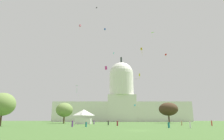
# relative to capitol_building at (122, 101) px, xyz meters

# --- Properties ---
(ground_plane) EXTENTS (800.00, 800.00, 0.00)m
(ground_plane) POSITION_rel_capitol_building_xyz_m (-5.63, -173.69, -21.02)
(ground_plane) COLOR #42662D
(capitol_building) EXTENTS (137.88, 25.25, 68.27)m
(capitol_building) POSITION_rel_capitol_building_xyz_m (0.00, 0.00, 0.00)
(capitol_building) COLOR silver
(capitol_building) RESTS_ON ground_plane
(event_tent) EXTENTS (7.06, 5.67, 6.28)m
(event_tent) POSITION_rel_capitol_building_xyz_m (-22.61, -118.48, -17.76)
(event_tent) COLOR white
(event_tent) RESTS_ON ground_plane
(tree_west_far) EXTENTS (10.95, 11.58, 10.72)m
(tree_west_far) POSITION_rel_capitol_building_xyz_m (-35.43, -100.47, -14.02)
(tree_west_far) COLOR #4C3823
(tree_west_far) RESTS_ON ground_plane
(tree_west_mid) EXTENTS (8.00, 8.10, 9.50)m
(tree_west_mid) POSITION_rel_capitol_building_xyz_m (-41.77, -151.00, -14.83)
(tree_west_mid) COLOR #4C3823
(tree_west_mid) RESTS_ON ground_plane
(tree_east_far) EXTENTS (14.49, 14.18, 11.72)m
(tree_east_far) POSITION_rel_capitol_building_xyz_m (22.91, -90.52, -13.13)
(tree_east_far) COLOR #42301E
(tree_east_far) RESTS_ON ground_plane
(person_purple_lawn_far_right) EXTENTS (0.55, 0.55, 1.72)m
(person_purple_lawn_far_right) POSITION_rel_capitol_building_xyz_m (-20.32, -155.89, -20.24)
(person_purple_lawn_far_right) COLOR #703D93
(person_purple_lawn_far_right) RESTS_ON ground_plane
(person_tan_near_tree_west) EXTENTS (0.52, 0.52, 1.56)m
(person_tan_near_tree_west) POSITION_rel_capitol_building_xyz_m (12.58, -142.70, -20.30)
(person_tan_near_tree_west) COLOR tan
(person_tan_near_tree_west) RESTS_ON ground_plane
(person_maroon_mid_right) EXTENTS (0.56, 0.56, 1.65)m
(person_maroon_mid_right) POSITION_rel_capitol_building_xyz_m (-8.36, -146.47, -20.28)
(person_maroon_mid_right) COLOR maroon
(person_maroon_mid_right) RESTS_ON ground_plane
(person_olive_edge_east) EXTENTS (0.44, 0.44, 1.67)m
(person_olive_edge_east) POSITION_rel_capitol_building_xyz_m (-31.63, -116.18, -20.25)
(person_olive_edge_east) COLOR olive
(person_olive_edge_east) RESTS_ON ground_plane
(person_white_deep_crowd) EXTENTS (0.45, 0.45, 1.58)m
(person_white_deep_crowd) POSITION_rel_capitol_building_xyz_m (7.01, -164.78, -20.29)
(person_white_deep_crowd) COLOR silver
(person_white_deep_crowd) RESTS_ON ground_plane
(person_purple_mid_left) EXTENTS (0.55, 0.55, 1.73)m
(person_purple_mid_left) POSITION_rel_capitol_building_xyz_m (-17.58, -122.83, -20.23)
(person_purple_mid_left) COLOR #703D93
(person_purple_mid_left) RESTS_ON ground_plane
(person_red_back_right) EXTENTS (0.45, 0.45, 1.72)m
(person_red_back_right) POSITION_rel_capitol_building_xyz_m (20.41, -146.66, -20.21)
(person_red_back_right) COLOR red
(person_red_back_right) RESTS_ON ground_plane
(person_black_mid_center) EXTENTS (0.55, 0.55, 1.64)m
(person_black_mid_center) POSITION_rel_capitol_building_xyz_m (-11.31, -137.13, -20.27)
(person_black_mid_center) COLOR black
(person_black_mid_center) RESTS_ON ground_plane
(person_teal_lawn_far_left) EXTENTS (0.52, 0.52, 1.48)m
(person_teal_lawn_far_left) POSITION_rel_capitol_building_xyz_m (2.83, -163.00, -20.36)
(person_teal_lawn_far_left) COLOR #1E757A
(person_teal_lawn_far_left) RESTS_ON ground_plane
(person_teal_near_tent) EXTENTS (0.55, 0.55, 1.45)m
(person_teal_near_tent) POSITION_rel_capitol_building_xyz_m (-16.71, -156.17, -20.37)
(person_teal_near_tent) COLOR #1E757A
(person_teal_near_tent) RESTS_ON ground_plane
(kite_green_mid) EXTENTS (1.58, 1.48, 3.77)m
(kite_green_mid) POSITION_rel_capitol_building_xyz_m (-29.29, -99.03, -1.23)
(kite_green_mid) COLOR green
(kite_black_high) EXTENTS (0.60, 0.56, 0.80)m
(kite_black_high) POSITION_rel_capitol_building_xyz_m (-17.89, -118.05, 36.37)
(kite_black_high) COLOR black
(kite_blue_high) EXTENTS (1.04, 0.98, 1.17)m
(kite_blue_high) POSITION_rel_capitol_building_xyz_m (-14.28, -99.27, 33.38)
(kite_blue_high) COLOR blue
(kite_pink_high) EXTENTS (1.19, 1.19, 2.61)m
(kite_pink_high) POSITION_rel_capitol_building_xyz_m (-27.34, -109.96, 30.42)
(kite_pink_high) COLOR pink
(kite_red_high) EXTENTS (1.21, 1.17, 3.64)m
(kite_red_high) POSITION_rel_capitol_building_xyz_m (27.76, -75.41, 25.29)
(kite_red_high) COLOR red
(kite_cyan_low) EXTENTS (1.16, 1.21, 2.61)m
(kite_cyan_low) POSITION_rel_capitol_building_xyz_m (9.29, -38.02, -7.23)
(kite_cyan_low) COLOR #33BCDB
(kite_white_mid) EXTENTS (1.30, 1.36, 1.96)m
(kite_white_mid) POSITION_rel_capitol_building_xyz_m (4.14, -143.57, 10.70)
(kite_white_mid) COLOR white
(kite_violet_mid) EXTENTS (1.58, 0.89, 0.11)m
(kite_violet_mid) POSITION_rel_capitol_building_xyz_m (2.63, -106.66, 1.41)
(kite_violet_mid) COLOR purple
(kite_lime_mid) EXTENTS (1.15, 1.70, 3.66)m
(kite_lime_mid) POSITION_rel_capitol_building_xyz_m (-40.97, -20.11, 2.54)
(kite_lime_mid) COLOR #8CD133
(kite_yellow_mid) EXTENTS (0.59, 0.48, 2.69)m
(kite_yellow_mid) POSITION_rel_capitol_building_xyz_m (2.62, -119.79, 0.71)
(kite_yellow_mid) COLOR yellow
(kite_turquoise_mid) EXTENTS (0.41, 0.96, 1.08)m
(kite_turquoise_mid) POSITION_rel_capitol_building_xyz_m (-9.15, -116.17, 12.62)
(kite_turquoise_mid) COLOR teal
(kite_gold_mid) EXTENTS (0.85, 0.83, 3.21)m
(kite_gold_mid) POSITION_rel_capitol_building_xyz_m (1.54, -135.59, 7.71)
(kite_gold_mid) COLOR gold
(kite_magenta_mid) EXTENTS (0.88, 0.57, 1.29)m
(kite_magenta_mid) POSITION_rel_capitol_building_xyz_m (-12.19, -138.42, -0.66)
(kite_magenta_mid) COLOR #D1339E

